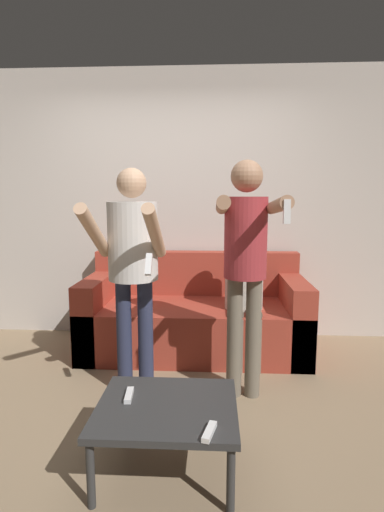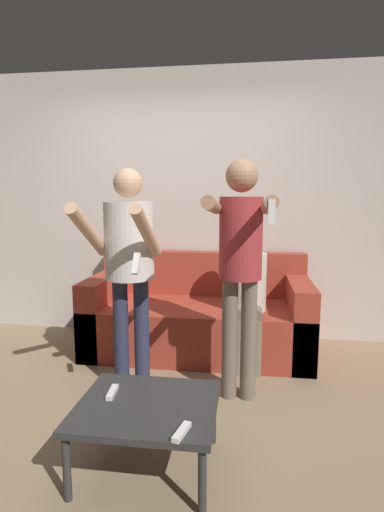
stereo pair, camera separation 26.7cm
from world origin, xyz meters
name	(u,v)px [view 2 (the right image)]	position (x,y,z in m)	size (l,w,h in m)	color
ground_plane	(145,409)	(0.00, 0.00, 0.00)	(14.00, 14.00, 0.00)	#937A5B
wall_back	(183,205)	(0.00, 1.61, 1.35)	(6.40, 0.06, 2.70)	beige
couch	(199,318)	(0.23, 1.12, 0.30)	(2.03, 0.91, 0.89)	#9E3828
person_standing_left	(129,255)	(-0.16, 0.24, 1.03)	(0.47, 0.73, 1.64)	#282D47
person_standing_right	(240,253)	(0.62, 0.23, 1.06)	(0.42, 0.77, 1.69)	#6B6051
person_seated	(247,288)	(0.67, 0.90, 0.66)	(0.33, 0.54, 1.18)	#6B6051
coffee_table	(147,410)	(0.17, -0.58, 0.33)	(0.73, 0.63, 0.37)	#2D2D2D
remote_near	(182,432)	(0.39, -0.83, 0.38)	(0.07, 0.15, 0.02)	white
remote_far	(112,392)	(-0.04, -0.52, 0.38)	(0.05, 0.15, 0.02)	white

